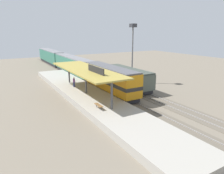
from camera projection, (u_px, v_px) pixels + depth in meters
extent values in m
plane|color=#706656|center=(122.00, 92.00, 36.19)|extent=(120.00, 120.00, 0.00)
cube|color=#5F5649|center=(112.00, 94.00, 35.21)|extent=(3.20, 110.00, 0.04)
cube|color=gray|center=(108.00, 94.00, 34.85)|extent=(0.10, 110.00, 0.16)
cube|color=gray|center=(115.00, 93.00, 35.54)|extent=(0.10, 110.00, 0.16)
cube|color=#5F5649|center=(134.00, 90.00, 37.44)|extent=(3.20, 110.00, 0.04)
cube|color=gray|center=(131.00, 90.00, 37.08)|extent=(0.10, 110.00, 0.16)
cube|color=gray|center=(137.00, 89.00, 37.77)|extent=(0.10, 110.00, 0.16)
cube|color=#9E998E|center=(86.00, 96.00, 32.87)|extent=(6.00, 44.00, 0.90)
cylinder|color=#47474C|center=(112.00, 95.00, 25.60)|extent=(0.28, 0.28, 3.60)
cylinder|color=#47474C|center=(86.00, 82.00, 32.29)|extent=(0.28, 0.28, 3.60)
cylinder|color=#47474C|center=(69.00, 73.00, 38.98)|extent=(0.28, 0.28, 3.60)
cube|color=#A38E3D|center=(86.00, 70.00, 31.80)|extent=(5.20, 18.00, 0.20)
cube|color=black|center=(96.00, 70.00, 28.65)|extent=(0.12, 4.80, 0.90)
cylinder|color=#333338|center=(101.00, 109.00, 25.49)|extent=(0.07, 0.07, 0.42)
cylinder|color=#333338|center=(96.00, 105.00, 26.58)|extent=(0.07, 0.07, 0.42)
cube|color=brown|center=(99.00, 105.00, 25.97)|extent=(0.44, 1.70, 0.08)
cube|color=#28282D|center=(110.00, 90.00, 35.67)|extent=(2.60, 13.60, 0.70)
cube|color=orange|center=(110.00, 78.00, 35.12)|extent=(2.90, 14.40, 3.50)
cube|color=#515156|center=(110.00, 67.00, 34.64)|extent=(2.78, 14.11, 0.24)
cube|color=#282828|center=(110.00, 80.00, 35.19)|extent=(2.93, 14.43, 0.56)
cube|color=#28282D|center=(73.00, 73.00, 50.71)|extent=(2.60, 19.20, 0.70)
cube|color=#2D6B56|center=(73.00, 65.00, 50.19)|extent=(2.90, 20.00, 3.30)
cube|color=slate|center=(73.00, 57.00, 49.74)|extent=(2.78, 19.60, 0.24)
cube|color=#28282D|center=(51.00, 62.00, 68.10)|extent=(2.60, 19.20, 0.70)
cube|color=#2D6B56|center=(51.00, 56.00, 67.58)|extent=(2.90, 20.00, 3.30)
cube|color=slate|center=(50.00, 50.00, 67.12)|extent=(2.78, 19.60, 0.24)
cube|color=#28282D|center=(128.00, 85.00, 38.89)|extent=(2.50, 11.20, 0.70)
cube|color=#4C564C|center=(128.00, 77.00, 38.47)|extent=(2.80, 12.00, 2.60)
cube|color=#3D453D|center=(128.00, 69.00, 38.10)|extent=(2.69, 11.76, 0.24)
cylinder|color=slate|center=(132.00, 56.00, 41.90)|extent=(0.28, 0.28, 11.00)
cube|color=#333338|center=(133.00, 25.00, 40.39)|extent=(1.10, 1.10, 0.70)
cylinder|color=navy|center=(74.00, 85.00, 36.08)|extent=(0.16, 0.16, 0.84)
cylinder|color=navy|center=(75.00, 85.00, 36.17)|extent=(0.16, 0.16, 0.84)
cylinder|color=#663375|center=(74.00, 80.00, 35.94)|extent=(0.34, 0.34, 0.64)
sphere|color=tan|center=(74.00, 78.00, 35.82)|extent=(0.23, 0.23, 0.23)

